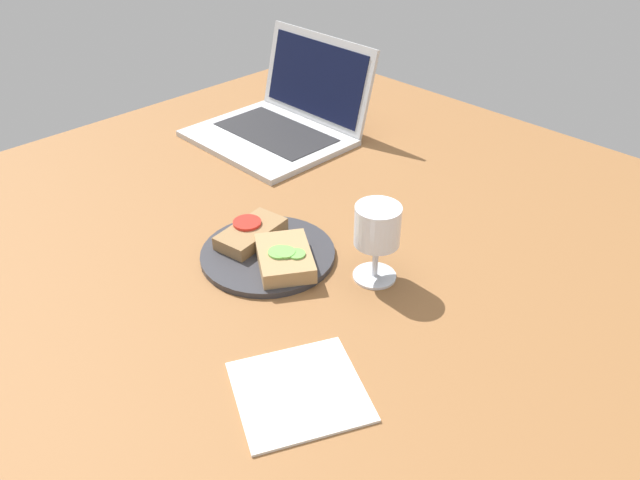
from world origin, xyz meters
The scene contains 7 objects.
wooden_table centered at (0.00, 0.00, 1.50)cm, with size 140.00×140.00×3.00cm, color brown.
plate centered at (-1.71, -7.16, 3.50)cm, with size 21.43×21.43×1.00cm, color #333338.
sandwich_with_tomato centered at (-6.28, -6.77, 5.19)cm, with size 8.01×12.53×2.69cm.
sandwich_with_cucumber centered at (2.80, -7.55, 5.31)cm, with size 13.96×12.95×2.90cm.
wine_glass centered at (13.74, 0.98, 11.60)cm, with size 6.83×6.83×12.42cm.
laptop centered at (-34.67, 26.12, 6.90)cm, with size 31.81×30.56×19.44cm.
napkin centered at (22.62, -23.02, 3.20)cm, with size 14.71×15.34×0.40cm, color white.
Camera 1 is at (61.77, -58.09, 61.20)cm, focal length 35.00 mm.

